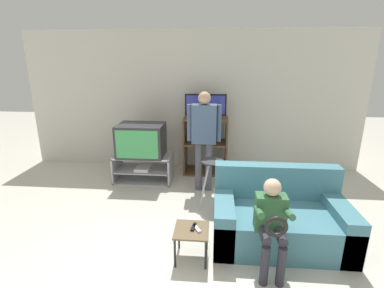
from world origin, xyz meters
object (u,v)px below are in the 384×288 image
at_px(remote_control_white, 197,229).
at_px(couch, 278,218).
at_px(tv_stand, 144,168).
at_px(television_flat, 206,107).
at_px(folding_stool, 212,170).
at_px(television_main, 141,140).
at_px(snack_table, 192,234).
at_px(person_seated_child, 272,220).
at_px(person_standing_adult, 204,132).
at_px(remote_control_black, 194,227).
at_px(media_shelf, 205,145).

height_order(remote_control_white, couch, couch).
distance_m(tv_stand, remote_control_white, 2.25).
xyz_separation_m(television_flat, remote_control_white, (0.02, -2.43, -0.90)).
height_order(television_flat, folding_stool, television_flat).
height_order(television_main, snack_table, television_main).
height_order(snack_table, person_seated_child, person_seated_child).
relative_size(television_flat, couch, 0.49).
bearing_deg(person_standing_adult, snack_table, -91.58).
xyz_separation_m(tv_stand, couch, (2.00, -1.55, 0.05)).
height_order(television_main, remote_control_black, television_main).
distance_m(media_shelf, folding_stool, 1.26).
bearing_deg(remote_control_white, television_main, 89.71).
bearing_deg(snack_table, tv_stand, 117.33).
bearing_deg(snack_table, television_flat, 89.13).
bearing_deg(remote_control_black, person_standing_adult, 98.58).
relative_size(media_shelf, person_seated_child, 1.12).
xyz_separation_m(television_main, snack_table, (1.04, -1.98, -0.44)).
bearing_deg(media_shelf, folding_stool, -83.18).
relative_size(tv_stand, person_seated_child, 1.05).
bearing_deg(person_seated_child, television_main, 131.44).
distance_m(folding_stool, couch, 1.14).
xyz_separation_m(television_main, media_shelf, (1.08, 0.48, -0.20)).
bearing_deg(remote_control_white, snack_table, 155.39).
bearing_deg(tv_stand, remote_control_white, -61.40).
bearing_deg(snack_table, media_shelf, 88.99).
bearing_deg(remote_control_black, television_main, 128.10).
bearing_deg(person_seated_child, television_flat, 106.51).
distance_m(folding_stool, remote_control_white, 1.22).
bearing_deg(person_standing_adult, remote_control_white, -89.74).
height_order(media_shelf, remote_control_white, media_shelf).
xyz_separation_m(tv_stand, television_main, (-0.02, -0.00, 0.51)).
height_order(television_flat, remote_control_black, television_flat).
bearing_deg(folding_stool, couch, -44.78).
distance_m(media_shelf, television_flat, 0.72).
xyz_separation_m(remote_control_black, person_seated_child, (0.77, -0.12, 0.20)).
height_order(remote_control_white, person_standing_adult, person_standing_adult).
bearing_deg(television_main, folding_stool, -32.01).
bearing_deg(person_standing_adult, television_flat, 90.74).
height_order(tv_stand, remote_control_white, tv_stand).
relative_size(television_main, remote_control_black, 5.40).
bearing_deg(couch, person_seated_child, -110.87).
relative_size(television_flat, snack_table, 2.05).
bearing_deg(media_shelf, tv_stand, -155.75).
height_order(tv_stand, person_standing_adult, person_standing_adult).
height_order(remote_control_black, person_standing_adult, person_standing_adult).
bearing_deg(snack_table, person_seated_child, -6.49).
xyz_separation_m(folding_stool, remote_control_black, (-0.17, -1.17, -0.18)).
distance_m(television_main, person_seated_child, 2.76).
bearing_deg(couch, media_shelf, 114.77).
bearing_deg(remote_control_white, television_flat, 61.11).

